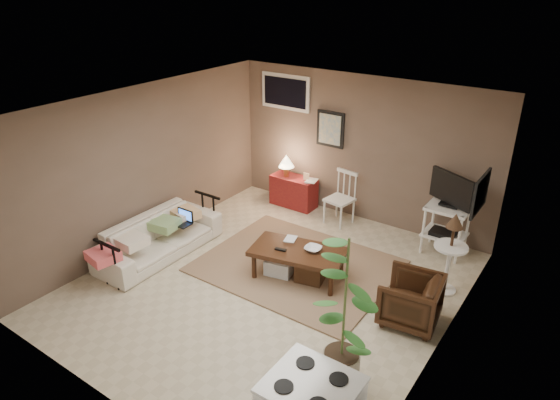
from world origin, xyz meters
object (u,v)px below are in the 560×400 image
Objects in this scene: spindle_chair at (340,200)px; potted_plant at (345,308)px; coffee_table at (297,261)px; sofa at (158,231)px; side_table at (452,244)px; red_console at (293,189)px; armchair at (411,298)px; tv_stand at (448,212)px.

potted_plant is (1.72, -3.10, 0.49)m from spindle_chair.
sofa is (-2.01, -0.62, 0.12)m from coffee_table.
coffee_table is 2.00m from side_table.
sofa is at bearing -162.81° from coffee_table.
potted_plant is (2.72, -3.22, 0.58)m from red_console.
side_table reaches higher than armchair.
potted_plant is (-0.02, -3.12, 0.23)m from tv_stand.
coffee_table is at bearing -127.83° from tv_stand.
red_console is 1.01m from spindle_chair.
armchair is (0.19, -1.82, -0.33)m from tv_stand.
sofa is 4.20m from tv_stand.
coffee_table is 2.32m from tv_stand.
armchair is (2.93, -1.91, 0.01)m from red_console.
spindle_chair is 2.30m from side_table.
sofa is at bearing 168.54° from potted_plant.
armchair reaches higher than coffee_table.
coffee_table is 0.80× the size of potted_plant.
coffee_table is 2.11m from sofa.
coffee_table is 2.01× the size of armchair.
red_console is 4.25m from potted_plant.
armchair is at bearing -43.00° from spindle_chair.
tv_stand reaches higher than red_console.
side_table is (0.35, -0.95, 0.03)m from tv_stand.
red_console is 3.50m from armchair.
tv_stand is at bearing -54.57° from sofa.
sofa is 2.20× the size of spindle_chair.
sofa is at bearing -158.51° from side_table.
side_table reaches higher than sofa.
sofa is at bearing -105.06° from red_console.
potted_plant is at bearing -43.40° from coffee_table.
tv_stand is at bearing 178.93° from armchair.
red_console reaches higher than coffee_table.
side_table is at bearing -24.05° from spindle_chair.
potted_plant is (-0.37, -2.17, 0.20)m from side_table.
side_table is at bearing 80.44° from potted_plant.
red_console reaches higher than spindle_chair.
coffee_table is at bearing -97.50° from armchair.
sofa is at bearing -124.87° from spindle_chair.
red_console reaches higher than sofa.
tv_stand reaches higher than spindle_chair.
sofa is 4.06m from side_table.
sofa is 2.07× the size of red_console.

